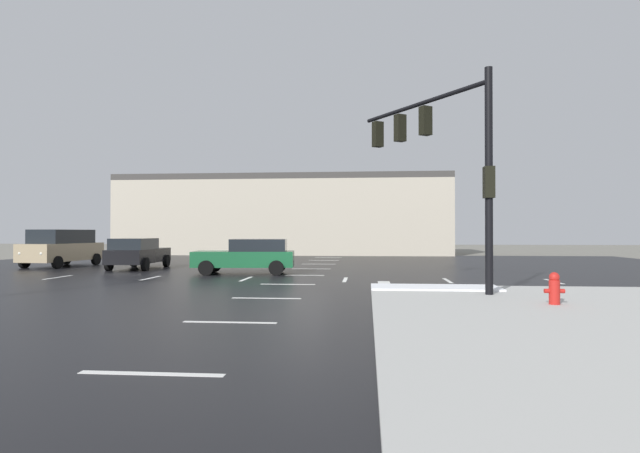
% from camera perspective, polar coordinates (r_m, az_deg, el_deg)
% --- Properties ---
extents(ground_plane, '(120.00, 120.00, 0.00)m').
position_cam_1_polar(ground_plane, '(21.06, -2.72, -5.83)').
color(ground_plane, slate).
extents(road_asphalt, '(44.00, 44.00, 0.02)m').
position_cam_1_polar(road_asphalt, '(21.06, -2.72, -5.81)').
color(road_asphalt, black).
rests_on(road_asphalt, ground_plane).
extents(snow_strip_curbside, '(4.00, 1.60, 0.06)m').
position_cam_1_polar(snow_strip_curbside, '(17.00, 12.40, -6.50)').
color(snow_strip_curbside, white).
rests_on(snow_strip_curbside, sidewalk_corner).
extents(lane_markings, '(36.15, 36.15, 0.01)m').
position_cam_1_polar(lane_markings, '(19.56, 0.24, -6.17)').
color(lane_markings, silver).
rests_on(lane_markings, road_asphalt).
extents(traffic_signal_mast, '(3.60, 5.29, 6.49)m').
position_cam_1_polar(traffic_signal_mast, '(17.27, 13.10, 8.42)').
color(traffic_signal_mast, black).
rests_on(traffic_signal_mast, sidewalk_corner).
extents(fire_hydrant, '(0.48, 0.26, 0.79)m').
position_cam_1_polar(fire_hydrant, '(14.16, 24.18, -6.16)').
color(fire_hydrant, red).
rests_on(fire_hydrant, sidewalk_corner).
extents(strip_building_background, '(27.91, 8.00, 6.70)m').
position_cam_1_polar(strip_building_background, '(45.92, -3.80, 1.19)').
color(strip_building_background, '#BCB29E').
rests_on(strip_building_background, ground_plane).
extents(sedan_black, '(2.19, 4.60, 1.58)m').
position_cam_1_polar(sedan_black, '(28.41, -19.23, -2.72)').
color(sedan_black, black).
rests_on(sedan_black, road_asphalt).
extents(sedan_green, '(4.67, 2.38, 1.58)m').
position_cam_1_polar(sedan_green, '(23.95, -7.87, -3.15)').
color(sedan_green, '#195933').
rests_on(sedan_green, road_asphalt).
extents(suv_tan, '(2.56, 4.98, 2.03)m').
position_cam_1_polar(suv_tan, '(32.10, -26.31, -2.02)').
color(suv_tan, tan).
rests_on(suv_tan, road_asphalt).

